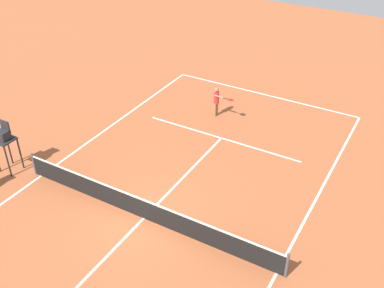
% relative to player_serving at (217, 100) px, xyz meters
% --- Properties ---
extents(ground_plane, '(60.00, 60.00, 0.00)m').
position_rel_player_serving_xyz_m(ground_plane, '(-1.22, 8.49, -0.96)').
color(ground_plane, '#AD5933').
extents(court_lines, '(10.98, 24.23, 0.01)m').
position_rel_player_serving_xyz_m(court_lines, '(-1.22, 8.49, -0.96)').
color(court_lines, white).
rests_on(court_lines, ground).
extents(tennis_net, '(11.58, 0.10, 1.07)m').
position_rel_player_serving_xyz_m(tennis_net, '(-1.22, 8.49, -0.46)').
color(tennis_net, '#4C4C51').
rests_on(tennis_net, ground).
extents(player_serving, '(1.24, 0.62, 1.62)m').
position_rel_player_serving_xyz_m(player_serving, '(0.00, 0.00, 0.00)').
color(player_serving, '#9E704C').
rests_on(player_serving, ground).
extents(tennis_ball, '(0.07, 0.07, 0.07)m').
position_rel_player_serving_xyz_m(tennis_ball, '(1.70, 1.59, -0.93)').
color(tennis_ball, '#CCE033').
rests_on(tennis_ball, ground).
extents(umpire_chair, '(0.80, 0.80, 2.41)m').
position_rel_player_serving_xyz_m(umpire_chair, '(5.67, 8.79, 0.65)').
color(umpire_chair, '#232328').
rests_on(umpire_chair, ground).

